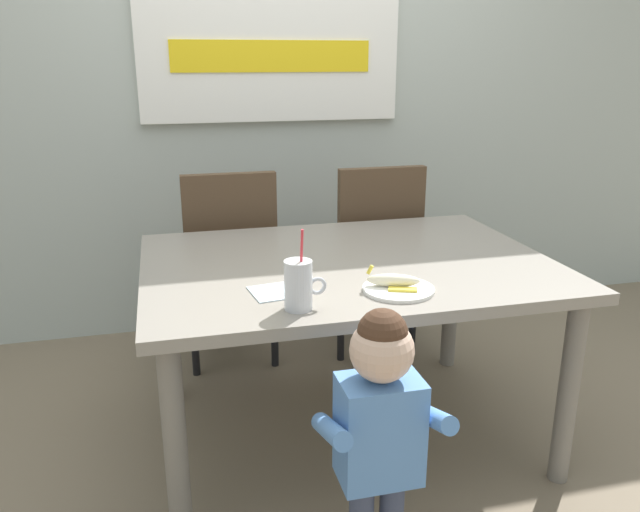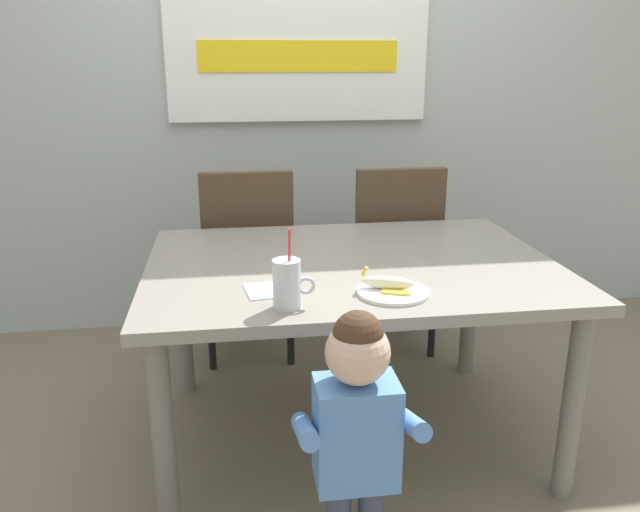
% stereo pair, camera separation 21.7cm
% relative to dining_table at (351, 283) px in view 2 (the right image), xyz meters
% --- Properties ---
extents(ground_plane, '(24.00, 24.00, 0.00)m').
position_rel_dining_table_xyz_m(ground_plane, '(0.00, 0.00, -0.65)').
color(ground_plane, '#7A6B56').
extents(back_wall, '(6.40, 0.17, 2.90)m').
position_rel_dining_table_xyz_m(back_wall, '(-0.00, 1.29, 0.80)').
color(back_wall, '#ADB7B2').
rests_on(back_wall, ground).
extents(dining_table, '(1.48, 1.08, 0.73)m').
position_rel_dining_table_xyz_m(dining_table, '(0.00, 0.00, 0.00)').
color(dining_table, gray).
rests_on(dining_table, ground).
extents(dining_chair_left, '(0.44, 0.44, 0.96)m').
position_rel_dining_table_xyz_m(dining_chair_left, '(-0.36, 0.75, -0.11)').
color(dining_chair_left, '#4C3826').
rests_on(dining_chair_left, ground).
extents(dining_chair_right, '(0.44, 0.45, 0.96)m').
position_rel_dining_table_xyz_m(dining_chair_right, '(0.35, 0.74, -0.11)').
color(dining_chair_right, '#4C3826').
rests_on(dining_chair_right, ground).
extents(toddler_standing, '(0.33, 0.24, 0.84)m').
position_rel_dining_table_xyz_m(toddler_standing, '(-0.12, -0.72, -0.12)').
color(toddler_standing, '#3F4760').
rests_on(toddler_standing, ground).
extents(milk_cup, '(0.13, 0.08, 0.25)m').
position_rel_dining_table_xyz_m(milk_cup, '(-0.27, -0.41, 0.15)').
color(milk_cup, silver).
rests_on(milk_cup, dining_table).
extents(snack_plate, '(0.23, 0.23, 0.01)m').
position_rel_dining_table_xyz_m(snack_plate, '(0.07, -0.35, 0.09)').
color(snack_plate, white).
rests_on(snack_plate, dining_table).
extents(peeled_banana, '(0.17, 0.13, 0.07)m').
position_rel_dining_table_xyz_m(peeled_banana, '(0.06, -0.33, 0.12)').
color(peeled_banana, '#F4EAC6').
rests_on(peeled_banana, snack_plate).
extents(paper_napkin, '(0.17, 0.17, 0.00)m').
position_rel_dining_table_xyz_m(paper_napkin, '(-0.32, -0.26, 0.09)').
color(paper_napkin, silver).
rests_on(paper_napkin, dining_table).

